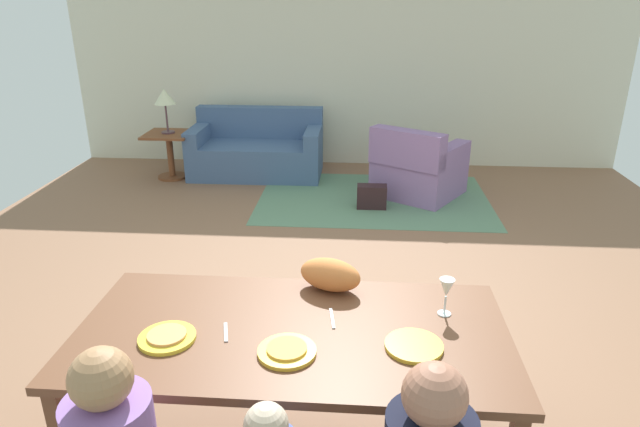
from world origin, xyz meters
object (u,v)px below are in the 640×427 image
(couch, at_px, (257,151))
(armchair, at_px, (417,169))
(table_lamp, at_px, (165,98))
(cat, at_px, (330,275))
(plate_near_man, at_px, (167,338))
(plate_near_child, at_px, (287,351))
(side_table, at_px, (170,149))
(handbag, at_px, (372,197))
(dining_table, at_px, (292,342))
(plate_near_woman, at_px, (414,346))
(wine_glass, at_px, (446,289))

(couch, bearing_deg, armchair, -19.52)
(table_lamp, bearing_deg, cat, -61.13)
(couch, relative_size, table_lamp, 3.05)
(plate_near_man, distance_m, plate_near_child, 0.54)
(side_table, bearing_deg, cat, -61.13)
(plate_near_man, relative_size, cat, 0.78)
(plate_near_child, relative_size, handbag, 0.78)
(couch, bearing_deg, side_table, -166.32)
(couch, relative_size, handbag, 5.15)
(dining_table, height_order, armchair, armchair)
(plate_near_woman, height_order, table_lamp, table_lamp)
(wine_glass, xyz_separation_m, side_table, (-2.80, 4.27, -0.52))
(couch, bearing_deg, dining_table, -77.57)
(armchair, relative_size, handbag, 3.69)
(plate_near_child, height_order, armchair, armchair)
(wine_glass, distance_m, table_lamp, 5.11)
(plate_near_woman, height_order, armchair, armchair)
(dining_table, xyz_separation_m, plate_near_child, (-0.00, -0.18, 0.08))
(handbag, bearing_deg, side_table, 160.37)
(couch, bearing_deg, table_lamp, -166.32)
(dining_table, xyz_separation_m, plate_near_man, (-0.54, -0.12, 0.08))
(table_lamp, height_order, handbag, table_lamp)
(plate_near_woman, bearing_deg, dining_table, 169.43)
(plate_near_woman, height_order, side_table, plate_near_woman)
(armchair, bearing_deg, plate_near_child, -102.74)
(plate_near_child, bearing_deg, plate_near_woman, 8.49)
(table_lamp, relative_size, handbag, 1.69)
(plate_near_child, xyz_separation_m, side_table, (-2.10, 4.63, -0.39))
(plate_near_man, relative_size, handbag, 0.78)
(dining_table, bearing_deg, plate_near_man, -167.38)
(plate_near_man, relative_size, side_table, 0.43)
(dining_table, xyz_separation_m, table_lamp, (-2.10, 4.45, 0.32))
(plate_near_child, xyz_separation_m, handbag, (0.43, 3.73, -0.64))
(handbag, bearing_deg, armchair, 41.10)
(armchair, bearing_deg, wine_glass, -93.66)
(plate_near_woman, xyz_separation_m, cat, (-0.39, 0.47, 0.08))
(plate_near_child, bearing_deg, table_lamp, 114.37)
(plate_near_child, xyz_separation_m, armchair, (0.95, 4.19, -0.45))
(dining_table, relative_size, handbag, 6.09)
(plate_near_woman, height_order, cat, cat)
(plate_near_man, bearing_deg, cat, 35.80)
(plate_near_child, xyz_separation_m, couch, (-1.04, 4.89, -0.46))
(plate_near_man, xyz_separation_m, cat, (0.69, 0.49, 0.08))
(plate_near_man, distance_m, armchair, 4.41)
(table_lamp, bearing_deg, side_table, 45.00)
(plate_near_child, relative_size, cat, 0.78)
(dining_table, relative_size, plate_near_child, 7.80)
(plate_near_man, distance_m, cat, 0.85)
(dining_table, height_order, plate_near_man, plate_near_man)
(side_table, xyz_separation_m, table_lamp, (-0.00, -0.00, 0.63))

